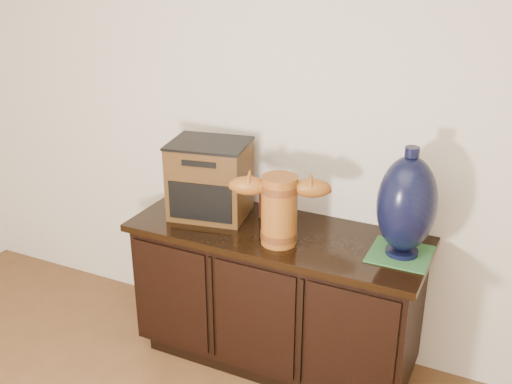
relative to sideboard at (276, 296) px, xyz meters
The scene contains 6 objects.
sideboard is the anchor object (origin of this frame).
terracotta_vessel 0.57m from the sideboard, 62.65° to the right, with size 0.46×0.23×0.33m.
tv_radio 0.68m from the sideboard, behind, with size 0.43×0.37×0.39m.
green_mat 0.70m from the sideboard, ahead, with size 0.27×0.27×0.01m, color #2B6131.
lamp_base 0.86m from the sideboard, ahead, with size 0.26×0.26×0.50m.
spray_can 0.48m from the sideboard, 135.68° to the left, with size 0.06×0.06×0.16m.
Camera 1 is at (1.03, -0.17, 2.05)m, focal length 42.00 mm.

